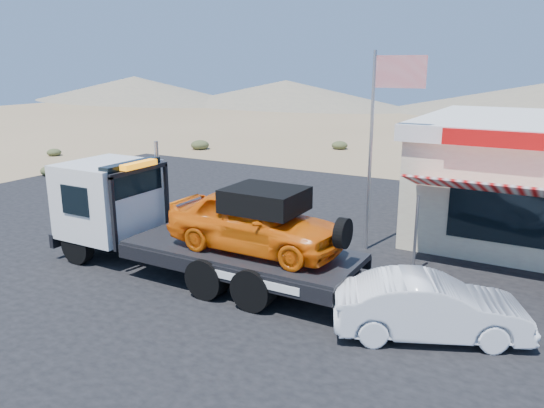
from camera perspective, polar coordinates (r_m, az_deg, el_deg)
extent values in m
plane|color=#866D4C|center=(15.54, -12.58, -6.79)|extent=(120.00, 120.00, 0.00)
cube|color=black|center=(16.69, -0.49, -4.85)|extent=(32.00, 24.00, 0.02)
cylinder|color=black|center=(16.33, -20.18, -4.29)|extent=(1.03, 0.31, 1.03)
cylinder|color=black|center=(17.65, -15.14, -2.48)|extent=(1.03, 0.31, 1.03)
cylinder|color=black|center=(13.30, -6.88, -7.81)|extent=(1.03, 0.57, 1.03)
cylinder|color=black|center=(14.89, -2.18, -5.19)|extent=(1.03, 0.57, 1.03)
cylinder|color=black|center=(12.60, -1.89, -9.02)|extent=(1.03, 0.57, 1.03)
cylinder|color=black|center=(14.27, 2.44, -6.10)|extent=(1.03, 0.57, 1.03)
cube|color=black|center=(14.47, -7.13, -5.25)|extent=(8.46, 1.03, 0.31)
cube|color=white|center=(16.42, -17.15, 0.58)|extent=(2.27, 2.42, 2.17)
cube|color=black|center=(15.58, -14.86, 2.72)|extent=(0.36, 2.06, 0.93)
cube|color=black|center=(15.54, -13.85, -0.17)|extent=(0.10, 2.27, 2.06)
cube|color=orange|center=(15.29, -14.12, 4.13)|extent=(0.26, 1.24, 0.15)
cube|color=black|center=(13.76, -3.35, -4.97)|extent=(6.19, 2.37, 0.15)
imported|color=orange|center=(13.29, -1.91, -1.82)|extent=(4.54, 1.83, 1.55)
cube|color=black|center=(12.98, -0.76, 0.48)|extent=(1.86, 1.55, 0.57)
imported|color=silver|center=(11.82, 16.61, -10.57)|extent=(4.24, 2.92, 1.32)
cube|color=red|center=(15.58, 22.54, 6.48)|extent=(2.60, 0.12, 0.45)
cylinder|color=#99999E|center=(15.00, 15.18, -3.20)|extent=(0.08, 0.08, 2.20)
cylinder|color=#99999E|center=(16.18, 10.54, 5.29)|extent=(0.10, 0.10, 6.00)
cube|color=#B20C14|center=(15.74, 13.61, 13.66)|extent=(1.50, 0.02, 0.90)
ellipsoid|color=#3B4223|center=(29.96, -22.69, 3.39)|extent=(1.05, 1.05, 0.57)
ellipsoid|color=#3B4223|center=(36.46, -22.40, 5.20)|extent=(0.88, 0.88, 0.47)
ellipsoid|color=#3B4223|center=(36.66, -7.76, 6.38)|extent=(1.23, 1.23, 0.66)
ellipsoid|color=#3B4223|center=(36.68, 7.29, 6.34)|extent=(1.09, 1.09, 0.59)
ellipsoid|color=#3B4223|center=(37.43, 16.73, 5.92)|extent=(0.90, 0.90, 0.49)
cone|color=#726B59|center=(74.39, 1.52, 11.83)|extent=(36.00, 36.00, 3.50)
cone|color=#726B59|center=(86.70, -14.55, 11.90)|extent=(40.00, 40.00, 3.80)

